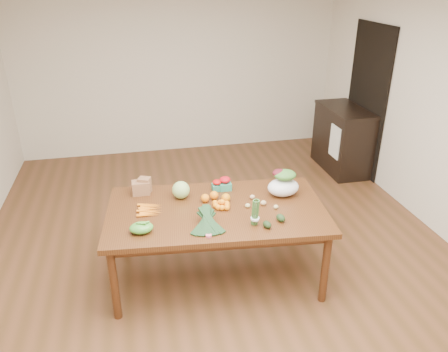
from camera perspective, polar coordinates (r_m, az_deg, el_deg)
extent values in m
plane|color=brown|center=(4.78, -0.80, -9.44)|extent=(6.00, 6.00, 0.00)
cube|color=silver|center=(7.02, -5.98, 13.92)|extent=(5.00, 0.02, 2.70)
cube|color=silver|center=(5.24, 27.23, 7.31)|extent=(0.02, 6.00, 2.70)
cube|color=#4D2A12|center=(4.19, -0.96, -8.75)|extent=(2.08, 1.29, 0.75)
cube|color=black|center=(6.56, 18.11, 9.31)|extent=(0.02, 1.00, 2.10)
cube|color=black|center=(6.67, 15.19, 4.69)|extent=(0.52, 1.02, 0.94)
cube|color=white|center=(6.30, 14.26, 4.36)|extent=(0.02, 0.28, 0.45)
sphere|color=#A5CD76|center=(4.16, -5.65, -1.82)|extent=(0.17, 0.17, 0.17)
sphere|color=orange|center=(4.09, -2.48, -2.91)|extent=(0.08, 0.08, 0.08)
sphere|color=orange|center=(4.13, -1.31, -2.54)|extent=(0.08, 0.08, 0.08)
sphere|color=orange|center=(4.09, 0.25, -2.85)|extent=(0.08, 0.08, 0.08)
ellipsoid|color=green|center=(3.69, -10.74, -6.66)|extent=(0.20, 0.15, 0.09)
ellipsoid|color=#CEBE77|center=(4.01, 3.12, -3.88)|extent=(0.05, 0.04, 0.04)
ellipsoid|color=tan|center=(4.00, 4.16, -3.96)|extent=(0.05, 0.04, 0.04)
ellipsoid|color=tan|center=(4.06, 5.16, -3.51)|extent=(0.06, 0.05, 0.05)
ellipsoid|color=tan|center=(4.16, 3.72, -2.74)|extent=(0.05, 0.04, 0.04)
ellipsoid|color=#D2C479|center=(4.01, 6.80, -4.02)|extent=(0.05, 0.04, 0.04)
ellipsoid|color=black|center=(3.72, 5.65, -6.32)|extent=(0.09, 0.11, 0.06)
ellipsoid|color=black|center=(3.82, 7.41, -5.45)|extent=(0.09, 0.11, 0.07)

